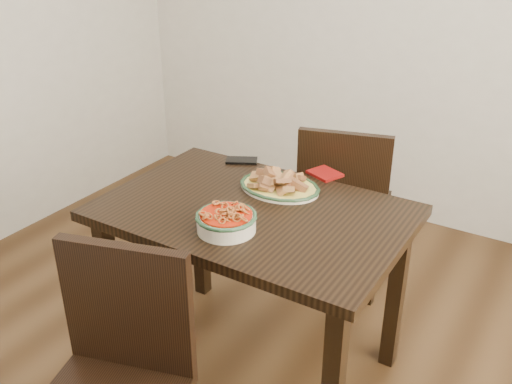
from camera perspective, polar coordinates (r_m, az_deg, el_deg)
The scene contains 9 objects.
floor at distance 2.54m, azimuth -3.22°, elevation -17.44°, with size 3.50×3.50×0.00m, color #392412.
wall_back at distance 3.45m, azimuth 13.78°, elevation 17.90°, with size 3.50×0.10×2.60m, color beige.
dining_table at distance 2.20m, azimuth -0.27°, elevation -4.07°, with size 1.14×0.76×0.75m.
chair_far at distance 2.78m, azimuth 8.77°, elevation -0.95°, with size 0.51×0.51×0.89m.
chair_near at distance 1.85m, azimuth -13.76°, elevation -17.24°, with size 0.52×0.52×0.89m.
fish_plate at distance 2.28m, azimuth 2.38°, elevation 1.27°, with size 0.33×0.26×0.11m.
noodle_bowl at distance 1.99m, azimuth -3.00°, elevation -2.74°, with size 0.22×0.22×0.08m.
smartphone at distance 2.56m, azimuth -1.44°, elevation 3.18°, with size 0.14×0.07×0.01m, color black.
napkin at distance 2.44m, azimuth 6.90°, elevation 1.84°, with size 0.13×0.11×0.01m, color maroon.
Camera 1 is at (1.08, -1.49, 1.75)m, focal length 40.00 mm.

